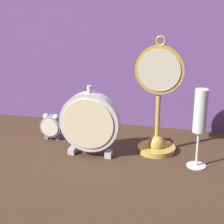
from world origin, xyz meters
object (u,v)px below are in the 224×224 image
Objects in this scene: mantel_clock_silver at (90,122)px; champagne_flute at (200,118)px; alarm_clock_twin_bell at (51,125)px; pocket_watch_on_stand at (158,107)px.

champagne_flute is at bearing -0.16° from mantel_clock_silver.
alarm_clock_twin_bell is 0.42× the size of mantel_clock_silver.
pocket_watch_on_stand is at bearing 21.48° from mantel_clock_silver.
champagne_flute is (0.31, -0.00, 0.04)m from mantel_clock_silver.
pocket_watch_on_stand reaches higher than champagne_flute.
alarm_clock_twin_bell is 0.19m from mantel_clock_silver.
alarm_clock_twin_bell is at bearing 150.89° from mantel_clock_silver.
mantel_clock_silver reaches higher than alarm_clock_twin_bell.
champagne_flute is at bearing -10.76° from alarm_clock_twin_bell.
pocket_watch_on_stand is 1.57× the size of champagne_flute.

